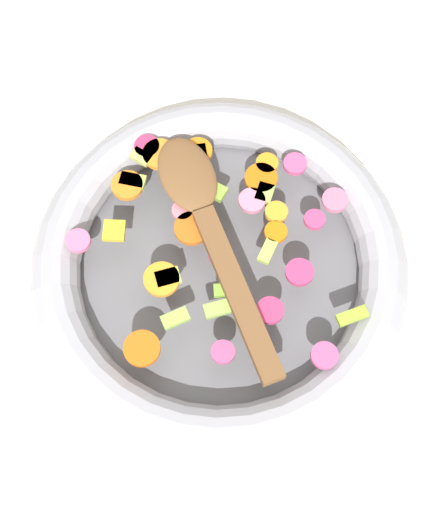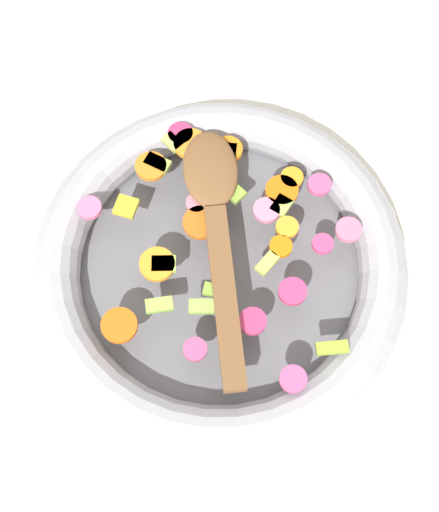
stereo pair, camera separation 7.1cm
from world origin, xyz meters
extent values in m
plane|color=silver|center=(0.00, 0.00, 0.00)|extent=(4.00, 4.00, 0.00)
cylinder|color=slate|center=(0.00, 0.00, 0.01)|extent=(0.34, 0.34, 0.01)
torus|color=#9E9EA5|center=(0.00, 0.00, 0.03)|extent=(0.39, 0.39, 0.05)
cylinder|color=orange|center=(-0.10, 0.07, 0.05)|extent=(0.03, 0.03, 0.01)
cylinder|color=orange|center=(-0.13, 0.03, 0.05)|extent=(0.04, 0.04, 0.01)
cylinder|color=orange|center=(0.01, 0.07, 0.05)|extent=(0.03, 0.03, 0.01)
cylinder|color=orange|center=(-0.02, -0.06, 0.05)|extent=(0.04, 0.04, 0.01)
cylinder|color=orange|center=(0.02, 0.06, 0.05)|extent=(0.03, 0.03, 0.01)
cylinder|color=#D75F19|center=(-0.04, 0.00, 0.05)|extent=(0.04, 0.04, 0.01)
cylinder|color=orange|center=(0.02, -0.12, 0.05)|extent=(0.05, 0.05, 0.01)
cylinder|color=orange|center=(-0.04, 0.11, 0.05)|extent=(0.03, 0.03, 0.01)
cylinder|color=orange|center=(-0.03, 0.09, 0.05)|extent=(0.04, 0.04, 0.01)
cylinder|color=orange|center=(-0.12, -0.01, 0.05)|extent=(0.05, 0.05, 0.01)
cube|color=#7FB03B|center=(0.03, -0.02, 0.05)|extent=(0.03, 0.03, 0.01)
cube|color=#97AD32|center=(-0.09, 0.06, 0.05)|extent=(0.03, 0.03, 0.01)
cube|color=#95C650|center=(0.04, -0.04, 0.05)|extent=(0.02, 0.03, 0.01)
cube|color=#B5D453|center=(0.03, 0.04, 0.05)|extent=(0.02, 0.03, 0.01)
cube|color=#97CB4B|center=(0.02, -0.08, 0.05)|extent=(0.02, 0.03, 0.01)
cube|color=#A6C04F|center=(-0.12, -0.01, 0.05)|extent=(0.03, 0.03, 0.01)
cube|color=#93B932|center=(0.13, 0.05, 0.05)|extent=(0.02, 0.03, 0.01)
cube|color=#B6DA4C|center=(-0.02, -0.05, 0.05)|extent=(0.03, 0.03, 0.01)
cube|color=#9CBB52|center=(-0.02, 0.08, 0.05)|extent=(0.02, 0.03, 0.01)
cube|color=#8BB63E|center=(-0.06, 0.05, 0.05)|extent=(0.03, 0.02, 0.01)
cube|color=#BBC65D|center=(-0.14, 0.02, 0.05)|extent=(0.02, 0.02, 0.01)
cube|color=#ABD563|center=(-0.07, 0.03, 0.05)|extent=(0.03, 0.03, 0.01)
cylinder|color=#C6315E|center=(-0.14, 0.03, 0.05)|extent=(0.03, 0.03, 0.01)
cylinder|color=#D64A7D|center=(0.07, -0.07, 0.05)|extent=(0.03, 0.03, 0.01)
cylinder|color=pink|center=(-0.11, -0.09, 0.05)|extent=(0.03, 0.03, 0.01)
cylinder|color=#CF4F84|center=(0.14, 0.00, 0.05)|extent=(0.03, 0.03, 0.01)
cylinder|color=pink|center=(0.04, 0.13, 0.05)|extent=(0.03, 0.03, 0.01)
cylinder|color=#CD396C|center=(0.07, 0.04, 0.05)|extent=(0.03, 0.03, 0.01)
cylinder|color=pink|center=(-0.06, 0.01, 0.05)|extent=(0.02, 0.02, 0.01)
cylinder|color=#D33667|center=(0.08, -0.01, 0.05)|extent=(0.04, 0.04, 0.01)
cylinder|color=#DD4073|center=(0.04, 0.10, 0.05)|extent=(0.02, 0.02, 0.01)
cylinder|color=#D74D82|center=(-0.02, 0.13, 0.05)|extent=(0.03, 0.03, 0.01)
cylinder|color=#DA4B83|center=(0.00, 0.00, 0.05)|extent=(0.03, 0.03, 0.01)
cylinder|color=pink|center=(-0.02, 0.07, 0.05)|extent=(0.04, 0.04, 0.01)
cube|color=gold|center=(-0.09, -0.06, 0.05)|extent=(0.03, 0.03, 0.01)
cube|color=brown|center=(0.04, -0.02, 0.06)|extent=(0.18, 0.09, 0.01)
ellipsoid|color=brown|center=(-0.08, 0.04, 0.06)|extent=(0.10, 0.09, 0.01)
camera|label=1|loc=(0.19, -0.18, 0.70)|focal=50.00mm
camera|label=2|loc=(0.23, -0.13, 0.70)|focal=50.00mm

